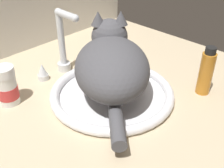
{
  "coord_description": "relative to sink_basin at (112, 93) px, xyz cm",
  "views": [
    {
      "loc": [
        -39.54,
        -45.96,
        46.28
      ],
      "look_at": [
        3.96,
        -3.91,
        7.0
      ],
      "focal_mm": 44.12,
      "sensor_mm": 36.0,
      "label": 1
    }
  ],
  "objects": [
    {
      "name": "pill_bottle",
      "position": [
        -20.42,
        17.15,
        3.82
      ],
      "size": [
        5.29,
        5.29,
        10.53
      ],
      "color": "white",
      "rests_on": "countertop"
    },
    {
      "name": "faucet",
      "position": [
        0.0,
        20.04,
        6.54
      ],
      "size": [
        18.73,
        10.44,
        19.61
      ],
      "color": "silver",
      "rests_on": "countertop"
    },
    {
      "name": "sink_basin",
      "position": [
        0.0,
        0.0,
        0.0
      ],
      "size": [
        33.11,
        33.11,
        2.45
      ],
      "color": "white",
      "rests_on": "countertop"
    },
    {
      "name": "countertop",
      "position": [
        -3.96,
        3.91,
        -2.57
      ],
      "size": [
        101.17,
        75.47,
        3.0
      ],
      "primitive_type": "cube",
      "color": "#CCB793",
      "rests_on": "ground"
    },
    {
      "name": "backsplash_wall",
      "position": [
        -3.96,
        42.84,
        14.77
      ],
      "size": [
        101.17,
        2.4,
        37.68
      ],
      "primitive_type": "cube",
      "color": "beige",
      "rests_on": "ground"
    },
    {
      "name": "cat",
      "position": [
        1.28,
        1.41,
        8.38
      ],
      "size": [
        32.36,
        34.04,
        17.57
      ],
      "color": "#4C4C51",
      "rests_on": "sink_basin"
    },
    {
      "name": "amber_bottle",
      "position": [
        18.82,
        -16.42,
        5.36
      ],
      "size": [
        3.72,
        3.72,
        13.59
      ],
      "color": "#C67A23",
      "rests_on": "countertop"
    }
  ]
}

